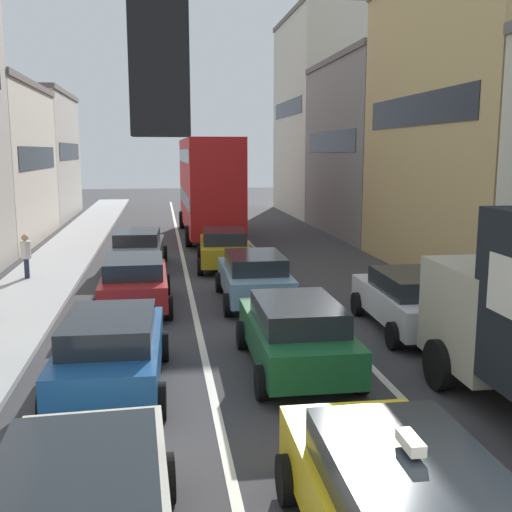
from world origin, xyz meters
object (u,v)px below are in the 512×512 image
at_px(wagon_left_lane_second, 111,349).
at_px(sedan_left_lane_third, 135,281).
at_px(hatchback_centre_lane_third, 254,276).
at_px(bus_mid_queue_primary, 209,183).
at_px(sedan_centre_lane_second, 296,332).
at_px(sedan_left_lane_fourth, 138,248).
at_px(taxi_centre_lane_front, 402,507).
at_px(coupe_centre_lane_fourth, 224,247).
at_px(sedan_right_lane_behind_truck, 411,299).
at_px(pedestrian_far_sidewalk, 26,255).

height_order(wagon_left_lane_second, sedan_left_lane_third, same).
distance_m(hatchback_centre_lane_third, bus_mid_queue_primary, 14.38).
xyz_separation_m(sedan_centre_lane_second, sedan_left_lane_fourth, (-3.56, 11.60, 0.00)).
bearing_deg(sedan_centre_lane_second, hatchback_centre_lane_third, 0.34).
height_order(taxi_centre_lane_front, wagon_left_lane_second, taxi_centre_lane_front).
distance_m(taxi_centre_lane_front, sedan_left_lane_third, 12.29).
bearing_deg(coupe_centre_lane_fourth, taxi_centre_lane_front, -176.34).
relative_size(wagon_left_lane_second, sedan_right_lane_behind_truck, 1.00).
bearing_deg(sedan_left_lane_fourth, sedan_left_lane_third, -176.35).
bearing_deg(sedan_left_lane_fourth, taxi_centre_lane_front, -166.85).
bearing_deg(sedan_centre_lane_second, bus_mid_queue_primary, 1.07).
height_order(sedan_centre_lane_second, sedan_right_lane_behind_truck, same).
relative_size(hatchback_centre_lane_third, sedan_left_lane_third, 1.00).
relative_size(hatchback_centre_lane_third, coupe_centre_lane_fourth, 0.98).
bearing_deg(taxi_centre_lane_front, sedan_right_lane_behind_truck, -22.60).
height_order(bus_mid_queue_primary, pedestrian_far_sidewalk, bus_mid_queue_primary).
bearing_deg(wagon_left_lane_second, bus_mid_queue_primary, -8.01).
bearing_deg(pedestrian_far_sidewalk, hatchback_centre_lane_third, -38.06).
distance_m(taxi_centre_lane_front, sedan_centre_lane_second, 6.24).
distance_m(hatchback_centre_lane_third, sedan_left_lane_fourth, 6.88).
relative_size(sedan_centre_lane_second, sedan_left_lane_third, 1.00).
bearing_deg(sedan_right_lane_behind_truck, taxi_centre_lane_front, 158.52).
bearing_deg(sedan_left_lane_fourth, sedan_right_lane_behind_truck, -140.22).
height_order(taxi_centre_lane_front, coupe_centre_lane_fourth, taxi_centre_lane_front).
bearing_deg(sedan_left_lane_third, hatchback_centre_lane_third, -89.24).
distance_m(sedan_left_lane_third, pedestrian_far_sidewalk, 5.67).
distance_m(wagon_left_lane_second, sedan_left_lane_third, 6.14).
bearing_deg(wagon_left_lane_second, pedestrian_far_sidewalk, 20.98).
relative_size(sedan_left_lane_third, sedan_left_lane_fourth, 0.99).
relative_size(sedan_centre_lane_second, hatchback_centre_lane_third, 1.00).
xyz_separation_m(sedan_left_lane_fourth, bus_mid_queue_primary, (3.37, 8.35, 2.03)).
height_order(taxi_centre_lane_front, sedan_centre_lane_second, taxi_centre_lane_front).
xyz_separation_m(taxi_centre_lane_front, wagon_left_lane_second, (-3.38, 5.73, -0.00)).
bearing_deg(taxi_centre_lane_front, bus_mid_queue_primary, 0.78).
height_order(sedan_centre_lane_second, bus_mid_queue_primary, bus_mid_queue_primary).
bearing_deg(bus_mid_queue_primary, taxi_centre_lane_front, 179.37).
relative_size(taxi_centre_lane_front, coupe_centre_lane_fourth, 0.98).
xyz_separation_m(hatchback_centre_lane_third, sedan_left_lane_third, (-3.48, -0.08, 0.00)).
distance_m(coupe_centre_lane_fourth, pedestrian_far_sidewalk, 7.15).
distance_m(wagon_left_lane_second, bus_mid_queue_primary, 20.84).
xyz_separation_m(hatchback_centre_lane_third, coupe_centre_lane_fourth, (-0.32, 5.64, 0.00)).
height_order(sedan_right_lane_behind_truck, bus_mid_queue_primary, bus_mid_queue_primary).
height_order(sedan_centre_lane_second, pedestrian_far_sidewalk, pedestrian_far_sidewalk).
relative_size(coupe_centre_lane_fourth, sedan_right_lane_behind_truck, 1.01).
height_order(taxi_centre_lane_front, sedan_right_lane_behind_truck, taxi_centre_lane_front).
xyz_separation_m(coupe_centre_lane_fourth, bus_mid_queue_primary, (0.11, 8.59, 2.03)).
distance_m(hatchback_centre_lane_third, pedestrian_far_sidewalk, 8.37).
relative_size(wagon_left_lane_second, hatchback_centre_lane_third, 1.00).
bearing_deg(sedan_right_lane_behind_truck, hatchback_centre_lane_third, 47.44).
distance_m(sedan_left_lane_third, coupe_centre_lane_fourth, 6.54).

